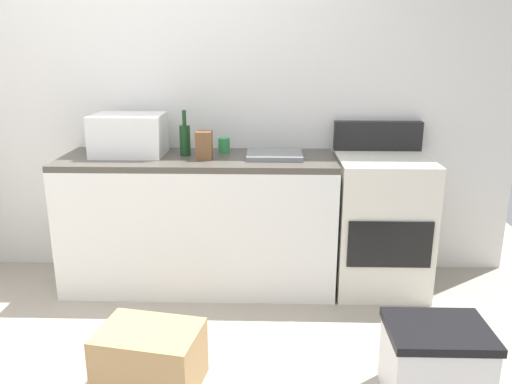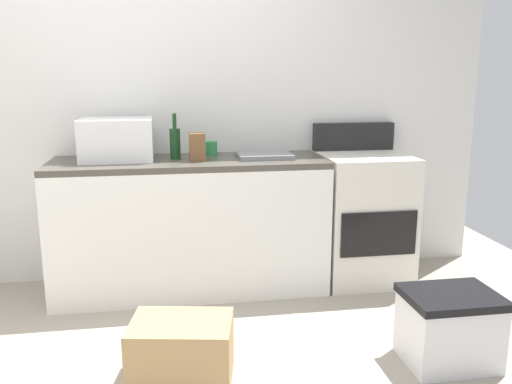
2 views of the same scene
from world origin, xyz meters
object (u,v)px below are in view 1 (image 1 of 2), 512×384
(wine_bottle, at_px, (185,139))
(cardboard_box_medium, at_px, (150,357))
(knife_block, at_px, (204,145))
(storage_bin, at_px, (435,363))
(stove_oven, at_px, (380,221))
(microwave, at_px, (129,135))
(coffee_mug, at_px, (224,145))

(wine_bottle, distance_m, cardboard_box_medium, 1.45)
(knife_block, distance_m, storage_bin, 1.83)
(stove_oven, relative_size, storage_bin, 2.39)
(microwave, bearing_deg, storage_bin, -36.16)
(coffee_mug, bearing_deg, wine_bottle, -157.51)
(knife_block, relative_size, cardboard_box_medium, 0.37)
(stove_oven, bearing_deg, microwave, 178.42)
(stove_oven, bearing_deg, knife_block, -176.70)
(storage_bin, bearing_deg, cardboard_box_medium, 177.14)
(cardboard_box_medium, distance_m, storage_bin, 1.35)
(coffee_mug, distance_m, cardboard_box_medium, 1.53)
(wine_bottle, xyz_separation_m, knife_block, (0.14, -0.11, -0.02))
(cardboard_box_medium, bearing_deg, stove_oven, 40.65)
(stove_oven, height_order, coffee_mug, stove_oven)
(coffee_mug, bearing_deg, knife_block, -117.49)
(wine_bottle, height_order, coffee_mug, wine_bottle)
(stove_oven, xyz_separation_m, cardboard_box_medium, (-1.32, -1.13, -0.32))
(wine_bottle, bearing_deg, cardboard_box_medium, -90.70)
(wine_bottle, xyz_separation_m, cardboard_box_medium, (-0.01, -1.17, -0.86))
(stove_oven, relative_size, coffee_mug, 11.00)
(cardboard_box_medium, bearing_deg, storage_bin, -2.86)
(knife_block, height_order, cardboard_box_medium, knife_block)
(cardboard_box_medium, height_order, storage_bin, storage_bin)
(stove_oven, xyz_separation_m, microwave, (-1.68, 0.05, 0.57))
(storage_bin, bearing_deg, stove_oven, 91.29)
(wine_bottle, relative_size, storage_bin, 0.65)
(knife_block, distance_m, cardboard_box_medium, 1.37)
(microwave, bearing_deg, stove_oven, -1.58)
(stove_oven, xyz_separation_m, knife_block, (-1.17, -0.07, 0.52))
(wine_bottle, height_order, knife_block, wine_bottle)
(wine_bottle, distance_m, coffee_mug, 0.27)
(wine_bottle, relative_size, cardboard_box_medium, 0.62)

